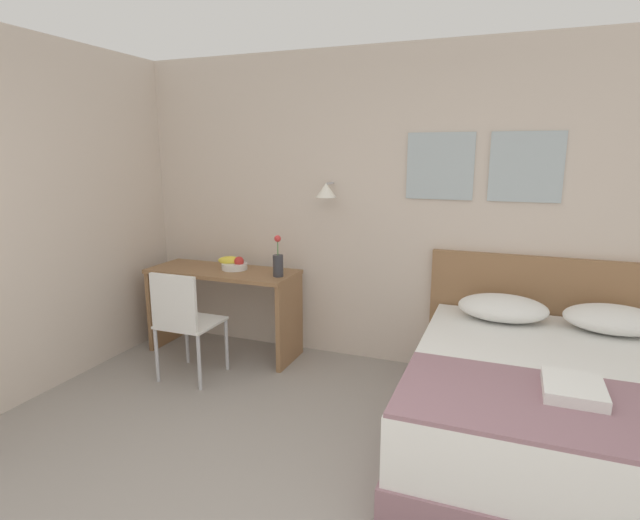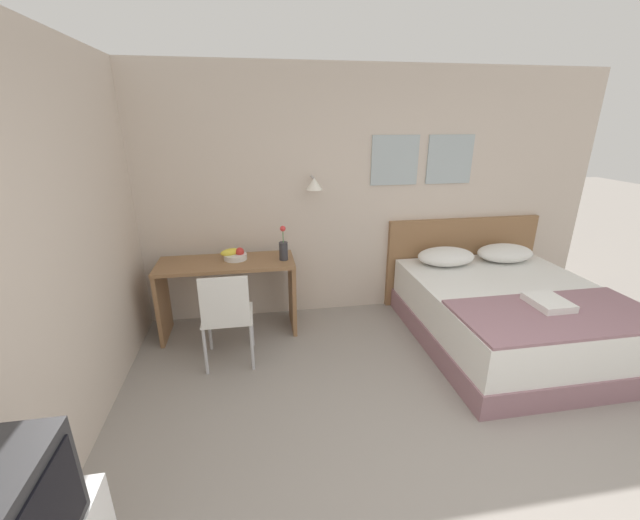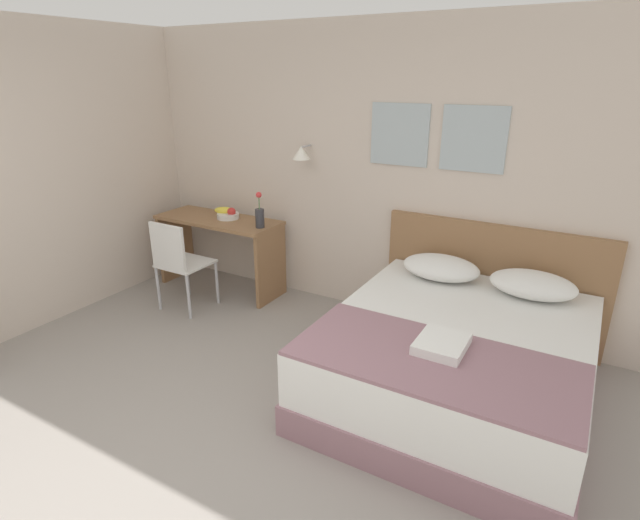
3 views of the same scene
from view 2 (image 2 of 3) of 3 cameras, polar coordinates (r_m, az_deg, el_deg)
The scene contains 11 objects.
wall_back at distance 4.38m, azimuth 6.06°, elevation 9.36°, with size 5.49×0.31×2.65m.
bed at distance 4.31m, azimuth 25.86°, elevation -7.32°, with size 1.72×1.96×0.59m.
headboard at distance 5.01m, azimuth 19.80°, elevation -0.02°, with size 1.84×0.06×1.03m.
pillow_left at distance 4.54m, azimuth 17.86°, elevation 0.50°, with size 0.63×0.43×0.19m.
pillow_right at distance 4.91m, azimuth 25.30°, elevation 0.94°, with size 0.63×0.43×0.19m.
throw_blanket at distance 3.79m, azimuth 31.38°, elevation -6.75°, with size 1.67×0.79×0.02m.
folded_towel_near_foot at distance 3.87m, azimuth 30.28°, elevation -5.34°, with size 0.29×0.35×0.06m.
desk at distance 4.09m, azimuth -13.27°, elevation -3.20°, with size 1.35×0.53×0.78m.
desk_chair at distance 3.53m, azimuth -13.43°, elevation -7.43°, with size 0.44×0.44×0.90m.
fruit_bowl at distance 4.04m, azimuth -12.29°, elevation 0.73°, with size 0.27×0.23×0.12m.
flower_vase at distance 3.93m, azimuth -5.34°, elevation 1.67°, with size 0.09×0.09×0.35m.
Camera 2 is at (-1.16, -1.36, 2.12)m, focal length 22.00 mm.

